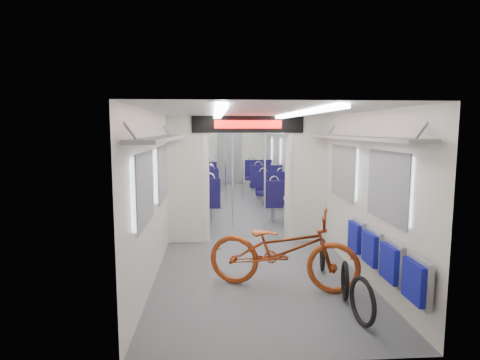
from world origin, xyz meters
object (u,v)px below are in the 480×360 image
(stanchion_far_right, at_px, (243,161))
(seat_bay_near_right, at_px, (278,193))
(bike_hoop_b, at_px, (345,283))
(bike_hoop_a, at_px, (362,304))
(seat_bay_far_right, at_px, (262,177))
(flip_bench, at_px, (382,255))
(stanchion_far_left, at_px, (226,162))
(stanchion_near_right, at_px, (265,176))
(bike_hoop_c, at_px, (322,256))
(bicycle, at_px, (283,250))
(seat_bay_near_left, at_px, (201,192))
(stanchion_near_left, at_px, (233,174))
(seat_bay_far_left, at_px, (203,178))

(stanchion_far_right, bearing_deg, seat_bay_near_right, -69.08)
(bike_hoop_b, distance_m, stanchion_far_right, 6.92)
(bike_hoop_a, height_order, bike_hoop_b, bike_hoop_a)
(seat_bay_far_right, bearing_deg, seat_bay_near_right, -90.00)
(flip_bench, relative_size, stanchion_far_left, 0.90)
(seat_bay_far_right, bearing_deg, stanchion_near_right, -96.43)
(bike_hoop_c, relative_size, seat_bay_far_right, 0.22)
(bike_hoop_a, height_order, seat_bay_far_right, seat_bay_far_right)
(flip_bench, xyz_separation_m, stanchion_far_left, (-1.63, 6.80, 0.57))
(bicycle, height_order, seat_bay_near_left, seat_bay_near_left)
(stanchion_near_left, height_order, stanchion_far_right, same)
(seat_bay_near_left, xyz_separation_m, stanchion_near_left, (0.71, -1.53, 0.60))
(bike_hoop_b, distance_m, stanchion_far_left, 6.88)
(seat_bay_far_right, bearing_deg, flip_bench, -87.06)
(bike_hoop_b, xyz_separation_m, seat_bay_near_right, (-0.02, 4.95, 0.31))
(bike_hoop_a, bearing_deg, stanchion_near_right, 97.72)
(bike_hoop_b, distance_m, seat_bay_far_left, 8.35)
(bike_hoop_a, bearing_deg, seat_bay_far_left, 101.98)
(bike_hoop_c, relative_size, stanchion_far_left, 0.21)
(bike_hoop_b, bearing_deg, bicycle, 148.79)
(stanchion_far_right, bearing_deg, stanchion_near_right, -87.22)
(seat_bay_near_right, bearing_deg, stanchion_far_right, 110.92)
(stanchion_near_right, height_order, stanchion_far_right, same)
(seat_bay_near_right, height_order, seat_bay_far_right, seat_bay_far_right)
(bike_hoop_c, xyz_separation_m, stanchion_near_right, (-0.56, 2.25, 0.94))
(stanchion_near_left, bearing_deg, seat_bay_far_right, 75.52)
(bicycle, distance_m, stanchion_far_right, 6.43)
(bicycle, height_order, stanchion_near_right, stanchion_near_right)
(bike_hoop_b, relative_size, seat_bay_near_left, 0.22)
(seat_bay_near_left, bearing_deg, flip_bench, -66.16)
(stanchion_far_left, bearing_deg, bike_hoop_a, -80.75)
(bike_hoop_a, bearing_deg, bicycle, 122.16)
(flip_bench, xyz_separation_m, bike_hoop_b, (-0.40, 0.09, -0.36))
(bike_hoop_c, distance_m, stanchion_far_left, 5.89)
(stanchion_near_left, height_order, stanchion_near_right, same)
(bike_hoop_c, distance_m, seat_bay_far_left, 7.35)
(bike_hoop_c, bearing_deg, stanchion_far_left, 102.20)
(stanchion_far_left, bearing_deg, stanchion_near_right, -79.03)
(seat_bay_far_left, height_order, seat_bay_far_right, seat_bay_far_right)
(bicycle, distance_m, stanchion_near_right, 2.92)
(flip_bench, bearing_deg, stanchion_far_left, 103.45)
(flip_bench, relative_size, seat_bay_near_left, 0.96)
(bike_hoop_b, height_order, stanchion_near_right, stanchion_near_right)
(stanchion_near_left, bearing_deg, stanchion_far_left, 90.80)
(bike_hoop_b, relative_size, bike_hoop_c, 1.01)
(bike_hoop_a, distance_m, seat_bay_near_right, 5.60)
(seat_bay_near_left, bearing_deg, stanchion_far_left, 67.76)
(flip_bench, bearing_deg, seat_bay_far_right, 92.94)
(bike_hoop_c, xyz_separation_m, seat_bay_near_left, (-1.89, 4.06, 0.34))
(seat_bay_far_right, bearing_deg, seat_bay_far_left, 178.20)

